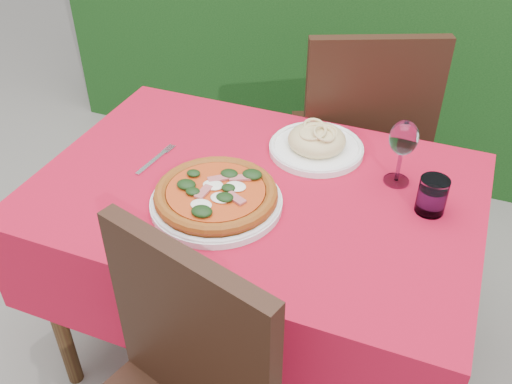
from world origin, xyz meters
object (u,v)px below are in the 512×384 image
at_px(fork, 152,162).
at_px(pasta_plate, 317,143).
at_px(chair_far, 360,136).
at_px(water_glass, 432,197).
at_px(wine_glass, 403,140).
at_px(pizza_plate, 216,196).

bearing_deg(fork, pasta_plate, 35.69).
bearing_deg(fork, chair_far, 58.83).
bearing_deg(pasta_plate, water_glass, -24.53).
xyz_separation_m(pasta_plate, wine_glass, (0.26, -0.07, 0.11)).
distance_m(chair_far, pasta_plate, 0.45).
height_order(pizza_plate, water_glass, water_glass).
relative_size(chair_far, wine_glass, 5.13).
height_order(chair_far, water_glass, chair_far).
relative_size(pasta_plate, fork, 1.50).
distance_m(chair_far, water_glass, 0.68).
distance_m(pizza_plate, water_glass, 0.58).
height_order(chair_far, pizza_plate, chair_far).
height_order(pasta_plate, wine_glass, wine_glass).
relative_size(water_glass, wine_glass, 0.52).
relative_size(pasta_plate, wine_glass, 1.47).
xyz_separation_m(pizza_plate, water_glass, (0.54, 0.19, 0.02)).
relative_size(water_glass, fork, 0.53).
height_order(pizza_plate, pasta_plate, pasta_plate).
height_order(chair_far, wine_glass, chair_far).
bearing_deg(wine_glass, fork, -165.73).
relative_size(pasta_plate, water_glass, 2.84).
bearing_deg(pizza_plate, pasta_plate, 64.29).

